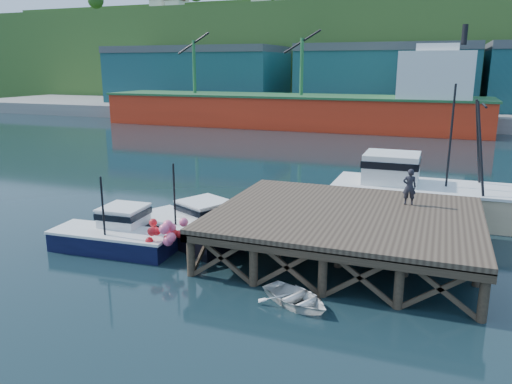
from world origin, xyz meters
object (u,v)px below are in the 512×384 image
at_px(trawler, 431,192).
at_px(dinghy, 296,298).
at_px(dockworker, 409,187).
at_px(boat_navy, 116,234).
at_px(boat_black, 191,225).

xyz_separation_m(trawler, dinghy, (-4.29, -13.40, -1.29)).
height_order(dinghy, dockworker, dockworker).
distance_m(boat_navy, dinghy, 10.27).
bearing_deg(boat_black, boat_navy, -110.73).
bearing_deg(dockworker, trawler, -109.74).
height_order(trawler, dinghy, trawler).
relative_size(boat_navy, boat_black, 0.88).
bearing_deg(dockworker, dinghy, 58.26).
xyz_separation_m(boat_navy, dockworker, (13.23, 5.44, 2.25)).
xyz_separation_m(trawler, dockworker, (-0.96, -5.29, 1.41)).
height_order(trawler, dockworker, trawler).
bearing_deg(trawler, dockworker, -100.28).
bearing_deg(dinghy, trawler, 11.11).
height_order(boat_black, trawler, trawler).
distance_m(boat_black, trawler, 14.07).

